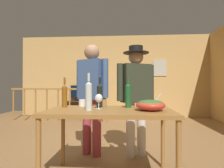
# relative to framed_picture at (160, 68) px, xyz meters

# --- Properties ---
(ground_plane) EXTENTS (8.30, 8.30, 0.00)m
(ground_plane) POSITION_rel_framed_picture_xyz_m (-1.54, -3.10, -1.62)
(ground_plane) COLOR olive
(back_wall) EXTENTS (6.39, 0.10, 2.72)m
(back_wall) POSITION_rel_framed_picture_xyz_m (-1.54, 0.06, -0.26)
(back_wall) COLOR tan
(back_wall) RESTS_ON ground_plane
(framed_picture) EXTENTS (0.43, 0.03, 0.54)m
(framed_picture) POSITION_rel_framed_picture_xyz_m (0.00, 0.00, 0.00)
(framed_picture) COLOR #B2B09D
(stair_railing) EXTENTS (2.84, 0.10, 1.01)m
(stair_railing) POSITION_rel_framed_picture_xyz_m (-2.72, -0.91, -1.02)
(stair_railing) COLOR #9E6B33
(stair_railing) RESTS_ON ground_plane
(tv_console) EXTENTS (0.90, 0.40, 0.54)m
(tv_console) POSITION_rel_framed_picture_xyz_m (-2.56, -0.29, -1.35)
(tv_console) COLOR #38281E
(tv_console) RESTS_ON ground_plane
(flat_screen_tv) EXTENTS (0.68, 0.12, 0.50)m
(flat_screen_tv) POSITION_rel_framed_picture_xyz_m (-2.56, -0.32, -0.79)
(flat_screen_tv) COLOR black
(flat_screen_tv) RESTS_ON tv_console
(serving_table) EXTENTS (1.37, 0.76, 0.77)m
(serving_table) POSITION_rel_framed_picture_xyz_m (-1.31, -4.12, -0.93)
(serving_table) COLOR #9E6B33
(serving_table) RESTS_ON ground_plane
(salad_bowl) EXTENTS (0.31, 0.31, 0.19)m
(salad_bowl) POSITION_rel_framed_picture_xyz_m (-0.88, -4.17, -0.78)
(salad_bowl) COLOR #CC3D2D
(salad_bowl) RESTS_ON serving_table
(wine_glass) EXTENTS (0.09, 0.09, 0.17)m
(wine_glass) POSITION_rel_framed_picture_xyz_m (-1.44, -4.07, -0.73)
(wine_glass) COLOR silver
(wine_glass) RESTS_ON serving_table
(wine_bottle_amber) EXTENTS (0.07, 0.07, 0.36)m
(wine_bottle_amber) POSITION_rel_framed_picture_xyz_m (-1.88, -3.96, -0.70)
(wine_bottle_amber) COLOR brown
(wine_bottle_amber) RESTS_ON serving_table
(wine_bottle_green) EXTENTS (0.07, 0.07, 0.36)m
(wine_bottle_green) POSITION_rel_framed_picture_xyz_m (-1.11, -3.93, -0.70)
(wine_bottle_green) COLOR #1E5628
(wine_bottle_green) RESTS_ON serving_table
(wine_bottle_clear) EXTENTS (0.07, 0.07, 0.40)m
(wine_bottle_clear) POSITION_rel_framed_picture_xyz_m (-1.53, -4.23, -0.69)
(wine_bottle_clear) COLOR silver
(wine_bottle_clear) RESTS_ON serving_table
(wine_bottle_dark) EXTENTS (0.07, 0.07, 0.37)m
(wine_bottle_dark) POSITION_rel_framed_picture_xyz_m (-1.46, -3.89, -0.70)
(wine_bottle_dark) COLOR black
(wine_bottle_dark) RESTS_ON serving_table
(mug_white) EXTENTS (0.12, 0.09, 0.09)m
(mug_white) POSITION_rel_framed_picture_xyz_m (-1.69, -3.83, -0.80)
(mug_white) COLOR white
(mug_white) RESTS_ON serving_table
(person_standing_left) EXTENTS (0.52, 0.35, 1.65)m
(person_standing_left) POSITION_rel_framed_picture_xyz_m (-1.64, -3.43, -0.65)
(person_standing_left) COLOR #9E3842
(person_standing_left) RESTS_ON ground_plane
(person_standing_right) EXTENTS (0.55, 0.38, 1.62)m
(person_standing_right) POSITION_rel_framed_picture_xyz_m (-0.98, -3.43, -0.66)
(person_standing_right) COLOR beige
(person_standing_right) RESTS_ON ground_plane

